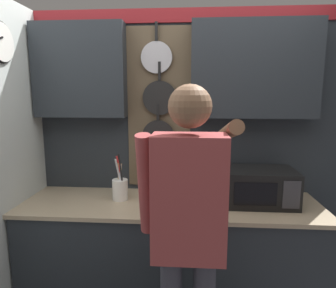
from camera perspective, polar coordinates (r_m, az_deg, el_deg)
base_cabinet_counter at (r=2.51m, az=0.46°, el=-20.92°), size 2.24×0.65×0.91m
back_wall_unit at (r=2.46m, az=1.21°, el=4.52°), size 2.81×0.20×2.38m
microwave at (r=2.35m, az=16.82°, el=-7.74°), size 0.53×0.36×0.26m
knife_block at (r=2.31m, az=1.31°, el=-8.33°), size 0.12×0.16×0.28m
utensil_crock at (r=2.37m, az=-9.11°, el=-8.21°), size 0.12×0.12×0.36m
person at (r=1.63m, az=3.94°, el=-14.37°), size 0.54×0.69×1.78m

